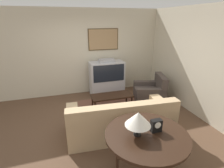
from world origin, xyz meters
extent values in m
plane|color=brown|center=(0.00, 0.00, 0.00)|extent=(12.00, 12.00, 0.00)
cube|color=beige|center=(0.00, 2.13, 1.35)|extent=(12.00, 0.06, 2.70)
cube|color=#4C381E|center=(0.75, 2.08, 1.76)|extent=(0.98, 0.03, 0.68)
cube|color=#A37F56|center=(0.75, 2.07, 1.76)|extent=(0.93, 0.01, 0.63)
cube|color=beige|center=(2.63, 0.00, 1.35)|extent=(0.06, 12.00, 2.70)
cube|color=brown|center=(0.60, 0.68, 0.01)|extent=(2.04, 1.52, 0.01)
cube|color=#B7B7BC|center=(0.75, 1.72, 0.25)|extent=(1.09, 0.51, 0.50)
cube|color=#B7B7BC|center=(0.75, 1.72, 0.80)|extent=(1.09, 0.51, 0.61)
cube|color=black|center=(0.75, 1.46, 0.80)|extent=(0.98, 0.01, 0.53)
cube|color=#9E9EA3|center=(0.75, 1.72, 1.15)|extent=(0.49, 0.28, 0.09)
cube|color=tan|center=(0.45, -0.42, 0.23)|extent=(2.28, 1.08, 0.47)
cube|color=tan|center=(0.42, -0.77, 0.66)|extent=(2.23, 0.38, 0.39)
cube|color=tan|center=(1.44, -0.49, 0.31)|extent=(0.31, 0.93, 0.63)
cube|color=tan|center=(-0.54, -0.35, 0.31)|extent=(0.31, 0.93, 0.63)
cube|color=#877154|center=(0.93, -0.67, 0.64)|extent=(0.37, 0.15, 0.34)
cube|color=#877154|center=(-0.07, -0.60, 0.64)|extent=(0.37, 0.15, 0.34)
cube|color=#473D38|center=(1.83, 0.82, 0.20)|extent=(1.04, 1.01, 0.40)
cube|color=#473D38|center=(2.15, 0.73, 0.61)|extent=(0.40, 0.83, 0.43)
cube|color=#473D38|center=(1.92, 1.13, 0.27)|extent=(0.86, 0.39, 0.54)
cube|color=#473D38|center=(1.74, 0.51, 0.27)|extent=(0.86, 0.39, 0.54)
cube|color=black|center=(0.60, 0.66, 0.40)|extent=(1.12, 0.49, 0.04)
cylinder|color=black|center=(0.09, 0.47, 0.19)|extent=(0.04, 0.04, 0.38)
cylinder|color=black|center=(1.11, 0.47, 0.19)|extent=(0.04, 0.04, 0.38)
cylinder|color=black|center=(0.09, 0.86, 0.19)|extent=(0.04, 0.04, 0.38)
cylinder|color=black|center=(1.11, 0.86, 0.19)|extent=(0.04, 0.04, 0.38)
cylinder|color=black|center=(0.45, -1.59, 0.76)|extent=(1.25, 1.25, 0.04)
cube|color=black|center=(0.45, -1.59, 0.70)|extent=(1.06, 0.50, 0.08)
cylinder|color=black|center=(0.01, -1.53, 0.37)|extent=(0.05, 0.05, 0.74)
cylinder|color=black|center=(0.88, -1.53, 0.37)|extent=(0.05, 0.05, 0.74)
cylinder|color=black|center=(0.30, -1.58, 0.79)|extent=(0.11, 0.11, 0.02)
cylinder|color=black|center=(0.30, -1.58, 0.96)|extent=(0.02, 0.02, 0.31)
cone|color=white|center=(0.30, -1.58, 1.05)|extent=(0.37, 0.37, 0.20)
cube|color=black|center=(0.60, -1.58, 0.88)|extent=(0.16, 0.09, 0.19)
cylinder|color=white|center=(0.60, -1.62, 0.91)|extent=(0.10, 0.01, 0.10)
camera|label=1|loc=(-0.68, -3.50, 2.36)|focal=28.00mm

